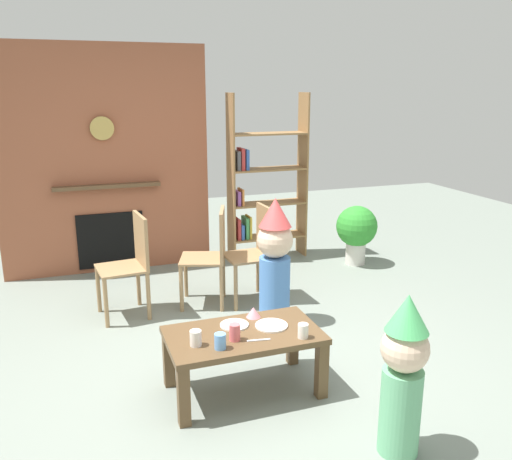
{
  "coord_description": "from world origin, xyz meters",
  "views": [
    {
      "loc": [
        -1.17,
        -3.31,
        1.97
      ],
      "look_at": [
        0.15,
        0.4,
        0.91
      ],
      "focal_mm": 37.7,
      "sensor_mm": 36.0,
      "label": 1
    }
  ],
  "objects_px": {
    "child_with_cone_hat": "(403,371)",
    "dining_chair_left": "(131,259)",
    "dining_chair_middle": "(212,251)",
    "paper_plate_rear": "(234,325)",
    "bookshelf": "(261,185)",
    "paper_cup_near_right": "(196,338)",
    "paper_cup_center": "(235,332)",
    "birthday_cake_slice": "(253,312)",
    "paper_cup_far_left": "(220,341)",
    "dining_chair_right": "(257,248)",
    "paper_cup_near_left": "(303,331)",
    "paper_plate_front": "(271,325)",
    "child_in_pink": "(275,258)",
    "potted_plant_tall": "(357,229)",
    "coffee_table": "(244,343)"
  },
  "relations": [
    {
      "from": "child_with_cone_hat",
      "to": "dining_chair_left",
      "type": "distance_m",
      "value": 2.65
    },
    {
      "from": "dining_chair_middle",
      "to": "paper_plate_rear",
      "type": "bearing_deg",
      "value": 99.41
    },
    {
      "from": "bookshelf",
      "to": "paper_cup_near_right",
      "type": "height_order",
      "value": "bookshelf"
    },
    {
      "from": "paper_cup_center",
      "to": "birthday_cake_slice",
      "type": "height_order",
      "value": "paper_cup_center"
    },
    {
      "from": "paper_cup_near_right",
      "to": "birthday_cake_slice",
      "type": "relative_size",
      "value": 0.99
    },
    {
      "from": "paper_cup_far_left",
      "to": "paper_plate_rear",
      "type": "distance_m",
      "value": 0.33
    },
    {
      "from": "bookshelf",
      "to": "paper_cup_far_left",
      "type": "relative_size",
      "value": 19.47
    },
    {
      "from": "paper_cup_near_right",
      "to": "birthday_cake_slice",
      "type": "distance_m",
      "value": 0.55
    },
    {
      "from": "dining_chair_left",
      "to": "dining_chair_right",
      "type": "distance_m",
      "value": 1.14
    },
    {
      "from": "paper_cup_near_left",
      "to": "dining_chair_middle",
      "type": "xyz_separation_m",
      "value": [
        -0.13,
        1.71,
        0.04
      ]
    },
    {
      "from": "paper_plate_front",
      "to": "dining_chair_right",
      "type": "relative_size",
      "value": 0.24
    },
    {
      "from": "bookshelf",
      "to": "paper_cup_center",
      "type": "distance_m",
      "value": 3.03
    },
    {
      "from": "paper_cup_far_left",
      "to": "child_in_pink",
      "type": "bearing_deg",
      "value": 54.38
    },
    {
      "from": "dining_chair_right",
      "to": "child_in_pink",
      "type": "bearing_deg",
      "value": 85.1
    },
    {
      "from": "potted_plant_tall",
      "to": "dining_chair_right",
      "type": "bearing_deg",
      "value": -156.16
    },
    {
      "from": "paper_cup_near_right",
      "to": "dining_chair_middle",
      "type": "bearing_deg",
      "value": 71.34
    },
    {
      "from": "paper_cup_near_left",
      "to": "paper_cup_far_left",
      "type": "relative_size",
      "value": 0.96
    },
    {
      "from": "child_with_cone_hat",
      "to": "coffee_table",
      "type": "bearing_deg",
      "value": 0.0
    },
    {
      "from": "dining_chair_left",
      "to": "dining_chair_middle",
      "type": "height_order",
      "value": "same"
    },
    {
      "from": "dining_chair_left",
      "to": "birthday_cake_slice",
      "type": "bearing_deg",
      "value": 110.79
    },
    {
      "from": "birthday_cake_slice",
      "to": "dining_chair_middle",
      "type": "relative_size",
      "value": 0.11
    },
    {
      "from": "paper_cup_far_left",
      "to": "paper_plate_rear",
      "type": "bearing_deg",
      "value": 57.58
    },
    {
      "from": "paper_plate_front",
      "to": "child_in_pink",
      "type": "distance_m",
      "value": 1.01
    },
    {
      "from": "birthday_cake_slice",
      "to": "paper_plate_rear",
      "type": "bearing_deg",
      "value": -151.7
    },
    {
      "from": "paper_cup_near_right",
      "to": "child_with_cone_hat",
      "type": "relative_size",
      "value": 0.11
    },
    {
      "from": "paper_plate_front",
      "to": "child_in_pink",
      "type": "relative_size",
      "value": 0.2
    },
    {
      "from": "paper_cup_far_left",
      "to": "child_with_cone_hat",
      "type": "distance_m",
      "value": 1.08
    },
    {
      "from": "bookshelf",
      "to": "child_with_cone_hat",
      "type": "bearing_deg",
      "value": -97.87
    },
    {
      "from": "paper_plate_front",
      "to": "dining_chair_middle",
      "type": "height_order",
      "value": "dining_chair_middle"
    },
    {
      "from": "paper_plate_front",
      "to": "paper_plate_rear",
      "type": "bearing_deg",
      "value": 158.47
    },
    {
      "from": "potted_plant_tall",
      "to": "paper_cup_near_right",
      "type": "bearing_deg",
      "value": -137.52
    },
    {
      "from": "paper_plate_rear",
      "to": "birthday_cake_slice",
      "type": "xyz_separation_m",
      "value": [
        0.17,
        0.09,
        0.03
      ]
    },
    {
      "from": "coffee_table",
      "to": "potted_plant_tall",
      "type": "bearing_deg",
      "value": 45.82
    },
    {
      "from": "birthday_cake_slice",
      "to": "potted_plant_tall",
      "type": "xyz_separation_m",
      "value": [
        1.9,
        1.89,
        -0.05
      ]
    },
    {
      "from": "paper_cup_center",
      "to": "dining_chair_left",
      "type": "height_order",
      "value": "dining_chair_left"
    },
    {
      "from": "paper_plate_rear",
      "to": "birthday_cake_slice",
      "type": "relative_size",
      "value": 1.91
    },
    {
      "from": "birthday_cake_slice",
      "to": "dining_chair_right",
      "type": "relative_size",
      "value": 0.11
    },
    {
      "from": "bookshelf",
      "to": "dining_chair_left",
      "type": "distance_m",
      "value": 2.03
    },
    {
      "from": "bookshelf",
      "to": "paper_cup_far_left",
      "type": "xyz_separation_m",
      "value": [
        -1.31,
        -2.84,
        -0.39
      ]
    },
    {
      "from": "birthday_cake_slice",
      "to": "potted_plant_tall",
      "type": "height_order",
      "value": "potted_plant_tall"
    },
    {
      "from": "coffee_table",
      "to": "child_with_cone_hat",
      "type": "distance_m",
      "value": 1.07
    },
    {
      "from": "bookshelf",
      "to": "potted_plant_tall",
      "type": "relative_size",
      "value": 2.83
    },
    {
      "from": "paper_cup_far_left",
      "to": "paper_cup_near_right",
      "type": "bearing_deg",
      "value": 145.76
    },
    {
      "from": "child_with_cone_hat",
      "to": "paper_plate_rear",
      "type": "bearing_deg",
      "value": -2.23
    },
    {
      "from": "paper_cup_near_left",
      "to": "bookshelf",
      "type": "bearing_deg",
      "value": 74.98
    },
    {
      "from": "paper_cup_near_right",
      "to": "dining_chair_left",
      "type": "relative_size",
      "value": 0.11
    },
    {
      "from": "bookshelf",
      "to": "paper_cup_near_left",
      "type": "distance_m",
      "value": 3.0
    },
    {
      "from": "paper_cup_far_left",
      "to": "dining_chair_left",
      "type": "height_order",
      "value": "dining_chair_left"
    },
    {
      "from": "paper_cup_near_left",
      "to": "paper_cup_center",
      "type": "relative_size",
      "value": 0.87
    },
    {
      "from": "bookshelf",
      "to": "paper_plate_rear",
      "type": "bearing_deg",
      "value": -113.8
    }
  ]
}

